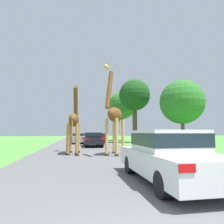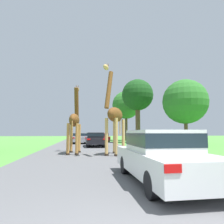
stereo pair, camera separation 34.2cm
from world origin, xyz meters
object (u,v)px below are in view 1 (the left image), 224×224
object	(u,v)px
giraffe_companion	(74,121)
car_queue_left	(77,138)
car_far_ahead	(99,137)
tree_right_cluster	(135,96)
car_queue_right	(93,139)
tree_far_right	(123,105)
tree_left_edge	(182,102)
giraffe_near_road	(115,116)
car_lead_maroon	(167,154)

from	to	relation	value
giraffe_companion	car_queue_left	world-z (taller)	giraffe_companion
car_far_ahead	tree_right_cluster	world-z (taller)	tree_right_cluster
tree_right_cluster	car_queue_right	bearing A→B (deg)	-134.70
car_queue_left	tree_far_right	distance (m)	12.36
car_queue_right	car_far_ahead	bearing A→B (deg)	79.71
car_queue_right	car_far_ahead	xyz separation A→B (m)	(1.85, 10.19, -0.06)
car_queue_right	car_far_ahead	size ratio (longest dim) A/B	1.00
giraffe_companion	tree_far_right	bearing A→B (deg)	72.74
tree_right_cluster	giraffe_companion	bearing A→B (deg)	-122.15
car_far_ahead	tree_left_edge	distance (m)	13.18
giraffe_near_road	giraffe_companion	world-z (taller)	giraffe_near_road
giraffe_near_road	tree_left_edge	size ratio (longest dim) A/B	0.72
car_far_ahead	tree_left_edge	xyz separation A→B (m)	(8.49, -9.17, 4.19)
giraffe_companion	tree_left_edge	bearing A→B (deg)	36.52
car_lead_maroon	car_queue_left	bearing A→B (deg)	96.67
giraffe_near_road	car_lead_maroon	world-z (taller)	giraffe_near_road
tree_far_right	car_queue_right	bearing A→B (deg)	-114.84
car_queue_right	car_queue_left	xyz separation A→B (m)	(-1.52, 5.69, -0.03)
car_lead_maroon	tree_left_edge	xyz separation A→B (m)	(9.48, 15.66, 4.12)
giraffe_companion	tree_far_right	distance (m)	22.04
giraffe_near_road	car_queue_right	world-z (taller)	giraffe_near_road
giraffe_companion	giraffe_near_road	bearing A→B (deg)	-21.67
tree_right_cluster	car_far_ahead	bearing A→B (deg)	138.78
car_far_ahead	tree_right_cluster	bearing A→B (deg)	-41.22
giraffe_near_road	tree_right_cluster	bearing A→B (deg)	-83.27
tree_right_cluster	tree_far_right	bearing A→B (deg)	89.76
giraffe_near_road	tree_far_right	distance (m)	22.38
car_lead_maroon	car_far_ahead	distance (m)	24.84
car_lead_maroon	tree_left_edge	size ratio (longest dim) A/B	0.59
car_queue_left	tree_right_cluster	world-z (taller)	tree_right_cluster
tree_far_right	giraffe_near_road	bearing A→B (deg)	-104.70
car_far_ahead	tree_far_right	world-z (taller)	tree_far_right
car_queue_right	car_far_ahead	distance (m)	10.36
car_lead_maroon	giraffe_near_road	bearing A→B (deg)	91.40
giraffe_near_road	tree_left_edge	xyz separation A→B (m)	(9.65, 8.78, 2.49)
tree_right_cluster	tree_far_right	xyz separation A→B (m)	(0.03, 7.27, -0.33)
car_lead_maroon	tree_far_right	distance (m)	29.24
tree_left_edge	tree_far_right	distance (m)	13.26
tree_far_right	tree_right_cluster	bearing A→B (deg)	-90.24
car_lead_maroon	car_queue_right	distance (m)	14.66
giraffe_companion	car_far_ahead	xyz separation A→B (m)	(3.66, 16.71, -1.47)
giraffe_near_road	tree_left_edge	bearing A→B (deg)	-109.37
giraffe_companion	car_queue_right	size ratio (longest dim) A/B	1.05
car_lead_maroon	tree_far_right	bearing A→B (deg)	79.11
car_lead_maroon	tree_right_cluster	xyz separation A→B (m)	(5.40, 20.96, 5.70)
car_lead_maroon	tree_far_right	size ratio (longest dim) A/B	0.51
car_far_ahead	tree_far_right	bearing A→B (deg)	37.45
giraffe_companion	tree_far_right	world-z (taller)	tree_far_right
giraffe_companion	tree_left_edge	xyz separation A→B (m)	(12.14, 7.54, 2.72)
car_lead_maroon	tree_far_right	xyz separation A→B (m)	(5.43, 28.23, 5.37)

